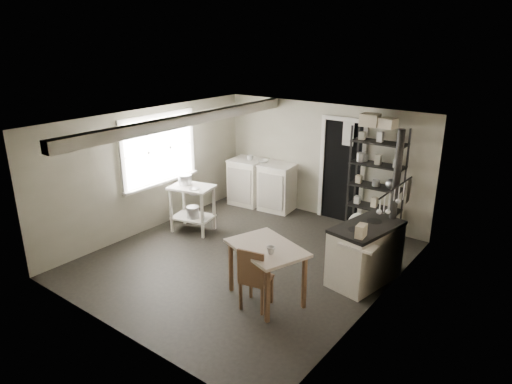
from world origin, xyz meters
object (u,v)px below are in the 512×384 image
Objects in this scene: flour_sack at (359,228)px; base_cabinets at (262,186)px; stove at (365,254)px; chair at (256,275)px; shelf_rack at (376,186)px; prep_table at (193,211)px; stockpot at (185,182)px; work_table at (266,275)px.

base_cabinets is at bearing 171.77° from flour_sack.
stove is at bearing -34.62° from base_cabinets.
chair is (-0.88, -1.54, 0.04)m from stove.
base_cabinets is 0.75× the size of shelf_rack.
stockpot is (-0.18, 0.01, 0.54)m from prep_table.
stove is (3.12, -1.64, -0.02)m from base_cabinets.
stockpot is at bearing -166.52° from stove.
prep_table is at bearing 156.49° from work_table.
base_cabinets reaches higher than prep_table.
prep_table is at bearing -150.74° from flour_sack.
flour_sack is at bearing 74.04° from chair.
shelf_rack is at bearing 34.30° from prep_table.
stockpot is 3.31m from flour_sack.
flour_sack is (0.18, 2.82, -0.24)m from chair.
stockpot reaches higher than flour_sack.
base_cabinets reaches higher than stove.
chair reaches higher than stove.
prep_table is 0.97× the size of chair.
flour_sack is (-0.69, 1.29, -0.20)m from stove.
work_table is (-0.28, -2.99, -0.57)m from shelf_rack.
chair is (-0.28, -3.22, -0.46)m from shelf_rack.
work_table is 0.25m from chair.
chair is at bearing -93.72° from flour_sack.
base_cabinets reaches higher than work_table.
shelf_rack is 3.05m from work_table.
shelf_rack is 1.76× the size of stove.
stove reaches higher than flour_sack.
shelf_rack is 3.90× the size of flour_sack.
base_cabinets is at bearing 76.76° from stockpot.
prep_table is 2.83m from chair.
base_cabinets is 1.66× the size of chair.
base_cabinets is (0.26, 1.86, 0.06)m from prep_table.
stove reaches higher than prep_table.
base_cabinets reaches higher than chair.
shelf_rack is 2.22× the size of chair.
flour_sack is at bearing -15.15° from base_cabinets.
chair is at bearing -90.12° from work_table.
prep_table is 2.73m from work_table.
shelf_rack is 1.85m from stove.
base_cabinets is 1.41× the size of work_table.
shelf_rack is (2.96, 1.89, 0.01)m from stockpot.
work_table is (2.68, -1.10, -0.56)m from stockpot.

